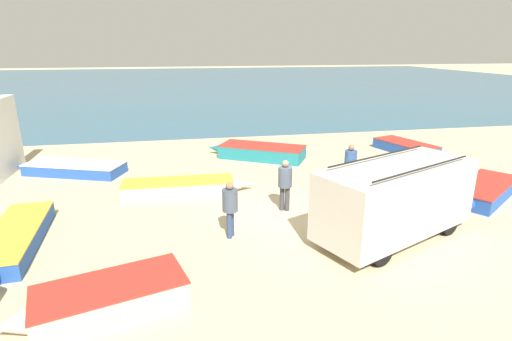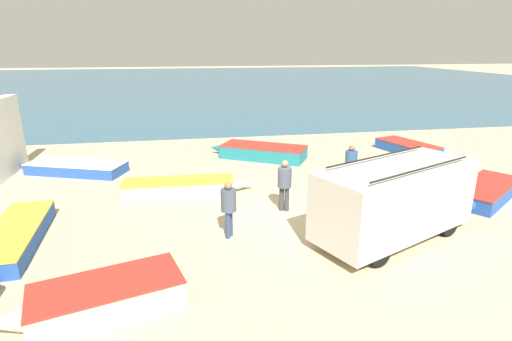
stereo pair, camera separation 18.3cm
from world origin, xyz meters
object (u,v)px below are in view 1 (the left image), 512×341
at_px(fishing_rowboat_4, 183,187).
at_px(fisherman_2, 285,181).
at_px(fishing_rowboat_3, 259,152).
at_px(parked_van, 396,198).
at_px(fishing_rowboat_5, 483,191).
at_px(fishing_rowboat_6, 72,168).
at_px(fishing_rowboat_2, 14,240).
at_px(fisherman_1, 350,162).
at_px(fisherman_3, 230,205).
at_px(fishing_rowboat_1, 104,300).
at_px(fishing_rowboat_0, 404,147).

relative_size(fishing_rowboat_4, fisherman_2, 2.83).
bearing_deg(fishing_rowboat_3, parked_van, 133.35).
bearing_deg(fishing_rowboat_5, fishing_rowboat_3, -79.17).
bearing_deg(fishing_rowboat_3, fishing_rowboat_5, 165.41).
xyz_separation_m(fishing_rowboat_5, fishing_rowboat_6, (-15.82, 6.14, -0.03)).
distance_m(fishing_rowboat_2, fisherman_1, 11.68).
height_order(fishing_rowboat_2, fishing_rowboat_4, fishing_rowboat_4).
xyz_separation_m(fishing_rowboat_2, fishing_rowboat_4, (4.77, 3.47, 0.02)).
bearing_deg(fishing_rowboat_3, fisherman_3, 103.24).
bearing_deg(fisherman_3, parked_van, -162.13).
relative_size(fishing_rowboat_5, fisherman_1, 2.43).
bearing_deg(fishing_rowboat_4, fishing_rowboat_3, 50.80).
relative_size(fishing_rowboat_1, fishing_rowboat_2, 0.76).
bearing_deg(fishing_rowboat_6, fishing_rowboat_3, -153.10).
bearing_deg(fishing_rowboat_5, fishing_rowboat_6, -55.59).
height_order(parked_van, fishing_rowboat_4, parked_van).
bearing_deg(fishing_rowboat_2, fishing_rowboat_1, 36.18).
bearing_deg(fishing_rowboat_1, fisherman_3, -151.66).
distance_m(fisherman_1, fisherman_3, 6.18).
bearing_deg(fishing_rowboat_2, parked_van, 78.34).
bearing_deg(fisherman_3, fishing_rowboat_5, -143.10).
xyz_separation_m(fishing_rowboat_5, fisherman_3, (-9.70, -1.33, 0.76)).
height_order(fishing_rowboat_3, fisherman_3, fisherman_3).
height_order(fishing_rowboat_1, fishing_rowboat_4, fishing_rowboat_1).
distance_m(fishing_rowboat_2, fishing_rowboat_5, 15.80).
height_order(fishing_rowboat_2, fishing_rowboat_6, fishing_rowboat_2).
distance_m(fishing_rowboat_2, fishing_rowboat_6, 7.02).
bearing_deg(fisherman_2, fishing_rowboat_6, -101.65).
distance_m(parked_van, fishing_rowboat_4, 7.83).
xyz_separation_m(fishing_rowboat_3, fisherman_2, (-0.47, -6.77, 0.74)).
xyz_separation_m(parked_van, fishing_rowboat_4, (-6.06, 4.86, -0.95)).
relative_size(fishing_rowboat_0, fishing_rowboat_1, 1.07).
bearing_deg(fisherman_1, fishing_rowboat_4, 7.30).
bearing_deg(fishing_rowboat_5, fishing_rowboat_0, -130.76).
bearing_deg(fisherman_2, fisherman_1, 142.07).
relative_size(fishing_rowboat_1, fishing_rowboat_5, 0.89).
bearing_deg(fishing_rowboat_1, fishing_rowboat_4, -120.53).
distance_m(fishing_rowboat_0, fisherman_3, 13.30).
distance_m(fishing_rowboat_0, fishing_rowboat_4, 12.52).
bearing_deg(fishing_rowboat_5, fishing_rowboat_1, -15.50).
height_order(parked_van, fishing_rowboat_5, parked_van).
height_order(fishing_rowboat_0, fishing_rowboat_6, fishing_rowboat_0).
xyz_separation_m(fishing_rowboat_1, fishing_rowboat_2, (-2.98, 3.49, -0.08)).
xyz_separation_m(fishing_rowboat_0, fishing_rowboat_6, (-16.58, -0.70, -0.03)).
distance_m(fishing_rowboat_6, fisherman_2, 10.12).
relative_size(parked_van, fishing_rowboat_2, 1.07).
xyz_separation_m(fishing_rowboat_1, fisherman_2, (5.20, 4.68, 0.75)).
distance_m(fishing_rowboat_1, fishing_rowboat_3, 12.77).
height_order(fishing_rowboat_2, fishing_rowboat_5, fishing_rowboat_5).
bearing_deg(fishing_rowboat_1, fishing_rowboat_0, -156.56).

